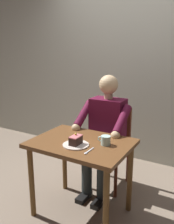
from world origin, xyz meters
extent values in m
plane|color=#806F5E|center=(0.00, 0.00, 0.00)|extent=(14.00, 14.00, 0.00)
cube|color=#BABCAD|center=(0.00, -1.46, 1.50)|extent=(6.40, 0.12, 3.00)
cube|color=brown|center=(0.00, 0.00, 0.72)|extent=(0.88, 0.64, 0.04)
cylinder|color=brown|center=(-0.38, 0.26, 0.36)|extent=(0.05, 0.05, 0.72)
cylinder|color=brown|center=(0.38, 0.26, 0.36)|extent=(0.05, 0.05, 0.72)
cylinder|color=brown|center=(-0.38, -0.26, 0.36)|extent=(0.05, 0.05, 0.72)
cylinder|color=brown|center=(0.38, -0.26, 0.36)|extent=(0.05, 0.05, 0.72)
cube|color=brown|center=(0.00, -0.57, 0.43)|extent=(0.42, 0.42, 0.04)
cube|color=brown|center=(0.00, -0.76, 0.67)|extent=(0.38, 0.04, 0.45)
cylinder|color=brown|center=(-0.18, -0.39, 0.21)|extent=(0.04, 0.04, 0.43)
cylinder|color=brown|center=(0.18, -0.39, 0.21)|extent=(0.04, 0.04, 0.43)
cylinder|color=brown|center=(-0.18, -0.75, 0.21)|extent=(0.04, 0.04, 0.43)
cylinder|color=brown|center=(0.18, -0.75, 0.21)|extent=(0.04, 0.04, 0.43)
cube|color=#57102B|center=(0.00, -0.55, 0.74)|extent=(0.36, 0.22, 0.58)
sphere|color=#D2AF81|center=(0.00, -0.55, 1.18)|extent=(0.20, 0.20, 0.20)
cylinder|color=#D2AF81|center=(0.00, -0.55, 1.06)|extent=(0.09, 0.09, 0.06)
cylinder|color=#57102B|center=(-0.22, -0.41, 0.86)|extent=(0.08, 0.33, 0.26)
sphere|color=#D2AF81|center=(-0.22, -0.25, 0.75)|extent=(0.09, 0.09, 0.09)
cylinder|color=#57102B|center=(0.22, -0.41, 0.86)|extent=(0.08, 0.33, 0.26)
sphere|color=#D2AF81|center=(0.22, -0.25, 0.75)|extent=(0.09, 0.09, 0.09)
cylinder|color=#283031|center=(-0.09, -0.43, 0.43)|extent=(0.13, 0.38, 0.14)
cylinder|color=#283031|center=(0.09, -0.43, 0.43)|extent=(0.13, 0.38, 0.14)
cylinder|color=#283031|center=(-0.09, -0.25, 0.20)|extent=(0.11, 0.11, 0.41)
cube|color=black|center=(-0.09, -0.19, 0.03)|extent=(0.09, 0.22, 0.05)
cylinder|color=#283031|center=(0.09, -0.25, 0.20)|extent=(0.11, 0.11, 0.41)
cube|color=black|center=(0.09, -0.19, 0.03)|extent=(0.09, 0.22, 0.05)
cylinder|color=silver|center=(-0.01, 0.10, 0.74)|extent=(0.23, 0.23, 0.01)
cube|color=#33201B|center=(-0.01, 0.10, 0.78)|extent=(0.07, 0.12, 0.07)
cube|color=#D66E76|center=(-0.01, 0.10, 0.82)|extent=(0.07, 0.12, 0.01)
sphere|color=gold|center=(0.01, 0.08, 0.83)|extent=(0.02, 0.02, 0.02)
cylinder|color=#AED6CD|center=(-0.22, -0.04, 0.77)|extent=(0.08, 0.08, 0.08)
torus|color=#AED6CD|center=(-0.17, -0.04, 0.78)|extent=(0.05, 0.01, 0.05)
cylinder|color=black|center=(-0.22, -0.04, 0.81)|extent=(0.07, 0.07, 0.01)
cube|color=silver|center=(-0.16, 0.13, 0.74)|extent=(0.01, 0.11, 0.01)
ellipsoid|color=silver|center=(-0.16, 0.20, 0.74)|extent=(0.03, 0.04, 0.01)
camera|label=1|loc=(-1.04, 1.70, 1.53)|focal=38.23mm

